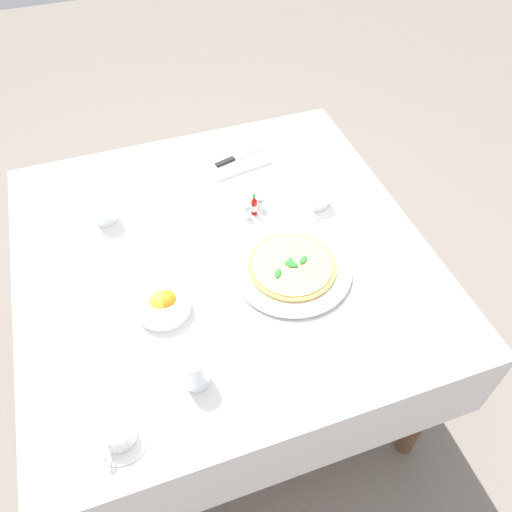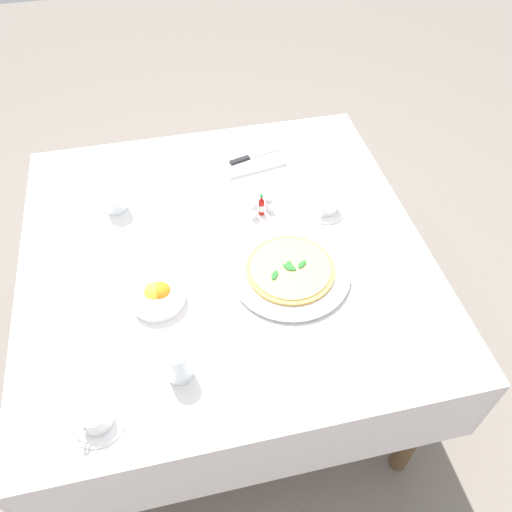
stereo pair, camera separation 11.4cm
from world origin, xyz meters
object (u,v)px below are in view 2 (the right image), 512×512
Objects in this scene: salt_shaker at (269,205)px; coffee_cup_left_edge at (96,418)px; pizza at (290,269)px; water_glass_right_edge at (178,365)px; hot_sauce_bottle at (261,206)px; water_glass_near_left at (114,197)px; pizza_plate at (290,272)px; citrus_bowl at (158,295)px; coffee_cup_far_left at (326,204)px; pepper_shaker at (254,211)px; napkin_folded at (251,159)px; dinner_knife at (252,156)px.

coffee_cup_left_edge is at bearing -132.21° from salt_shaker.
water_glass_right_edge is (-0.35, -0.25, 0.02)m from pizza.
water_glass_right_edge reaches higher than hot_sauce_bottle.
coffee_cup_left_edge is 0.74m from water_glass_near_left.
pizza_plate is at bearing -90.58° from salt_shaker.
pizza is at bearing 2.01° from citrus_bowl.
coffee_cup_far_left is at bearing 42.36° from water_glass_right_edge.
pepper_shaker is (-0.06, -0.02, 0.00)m from salt_shaker.
pepper_shaker is (-0.05, -0.28, 0.02)m from napkin_folded.
pizza_plate is at bearing -105.92° from dinner_knife.
pizza_plate is 6.26× the size of pepper_shaker.
pizza_plate is 6.26× the size of salt_shaker.
hot_sauce_bottle is (-0.03, -0.27, 0.02)m from napkin_folded.
pizza_plate is 0.44m from water_glass_right_edge.
hot_sauce_bottle is (-0.03, 0.27, 0.02)m from pizza_plate.
coffee_cup_far_left is at bearing -5.52° from pepper_shaker.
coffee_cup_left_edge is 1.57× the size of hot_sauce_bottle.
pizza_plate is 0.63m from water_glass_near_left.
hot_sauce_bottle is 0.03m from pepper_shaker.
coffee_cup_far_left reaches higher than coffee_cup_left_edge.
napkin_folded is 4.24× the size of pepper_shaker.
coffee_cup_left_edge is at bearing -148.74° from pizza_plate.
pizza_plate is 0.54m from napkin_folded.
pizza is 2.00× the size of coffee_cup_left_edge.
coffee_cup_far_left is 1.21× the size of water_glass_right_edge.
citrus_bowl is at bearing -141.89° from hot_sauce_bottle.
salt_shaker is at bearing -105.66° from dinner_knife.
water_glass_right_edge is at bearing -123.72° from napkin_folded.
coffee_cup_left_edge is 0.83m from salt_shaker.
pizza_plate is 0.30m from coffee_cup_far_left.
salt_shaker reaches higher than dinner_knife.
coffee_cup_far_left is at bearing -13.38° from salt_shaker.
napkin_folded is 2.88× the size of hot_sauce_bottle.
hot_sauce_bottle is at bearing -105.06° from napkin_folded.
napkin_folded is (0.56, 0.88, -0.02)m from coffee_cup_left_edge.
water_glass_near_left is 0.50m from salt_shaker.
water_glass_near_left is (-0.49, 0.40, 0.03)m from pizza.
water_glass_near_left reaches higher than pizza.
pizza is 0.30m from coffee_cup_far_left.
pepper_shaker is at bearing 101.61° from pizza_plate.
water_glass_near_left reaches higher than coffee_cup_far_left.
salt_shaker is (0.49, -0.12, -0.03)m from water_glass_near_left.
dinner_knife is 1.29× the size of citrus_bowl.
dinner_knife is (0.56, 0.88, -0.00)m from coffee_cup_left_edge.
dinner_knife is (0.36, 0.80, -0.02)m from water_glass_right_edge.
pepper_shaker is at bearing 39.37° from citrus_bowl.
water_glass_near_left reaches higher than hot_sauce_bottle.
hot_sauce_bottle is 1.48× the size of pepper_shaker.
pepper_shaker is (-0.05, 0.26, 0.01)m from pizza_plate.
salt_shaker is at bearing 89.39° from pizza.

